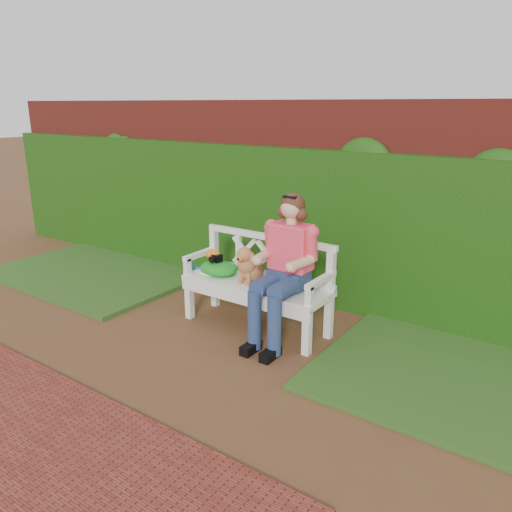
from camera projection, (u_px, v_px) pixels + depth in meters
The scene contains 13 objects.
ground at pixel (188, 347), 4.61m from camera, with size 60.00×60.00×0.00m, color brown.
brick_wall at pixel (296, 199), 5.78m from camera, with size 10.00×0.30×2.20m, color maroon.
ivy_hedge at pixel (286, 224), 5.68m from camera, with size 10.00×0.18×1.70m, color #235D11.
grass_left at pixel (100, 271), 6.63m from camera, with size 2.60×2.00×0.05m, color #204C15.
grass_right at pixel (487, 382), 3.99m from camera, with size 2.60×2.00×0.05m, color #204C15.
brick_paving at pixel (27, 436), 3.36m from camera, with size 4.00×1.20×0.03m, color maroon.
garden_bench at pixel (256, 305), 4.96m from camera, with size 1.58×0.60×0.48m, color white, non-canonical shape.
seated_woman at pixel (288, 270), 4.61m from camera, with size 0.58×0.77×1.37m, color #E33D4F, non-canonical shape.
dog at pixel (250, 263), 4.87m from camera, with size 0.25×0.34×0.37m, color #AC5523, non-canonical shape.
tennis_racket at pixel (210, 271), 5.18m from camera, with size 0.59×0.25×0.03m, color silver, non-canonical shape.
green_bag at pixel (218, 268), 5.09m from camera, with size 0.41×0.32×0.14m, color #206616, non-canonical shape.
camera_item at pixel (216, 258), 5.06m from camera, with size 0.11×0.08×0.08m, color black.
baseball_glove at pixel (213, 255), 5.11m from camera, with size 0.17×0.12×0.11m, color orange.
Camera 1 is at (2.90, -3.05, 2.16)m, focal length 35.00 mm.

